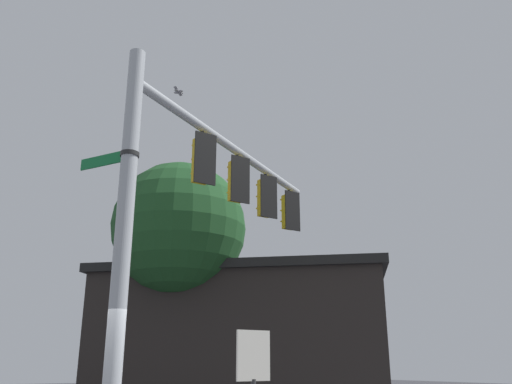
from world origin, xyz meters
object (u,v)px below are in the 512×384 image
(traffic_light_arm_end, at_px, (289,212))
(bird_flying, at_px, (179,92))
(traffic_light_mid_inner, at_px, (236,181))
(traffic_light_mid_outer, at_px, (265,198))
(historical_marker, at_px, (253,379))
(traffic_light_nearest_pole, at_px, (201,160))
(street_name_sign, at_px, (118,157))

(traffic_light_arm_end, bearing_deg, bird_flying, -168.59)
(traffic_light_mid_inner, bearing_deg, traffic_light_arm_end, 29.28)
(traffic_light_mid_outer, height_order, bird_flying, bird_flying)
(traffic_light_mid_inner, bearing_deg, historical_marker, -116.98)
(traffic_light_nearest_pole, distance_m, bird_flying, 2.91)
(traffic_light_nearest_pole, height_order, historical_marker, traffic_light_nearest_pole)
(traffic_light_mid_inner, relative_size, bird_flying, 3.62)
(traffic_light_arm_end, bearing_deg, traffic_light_nearest_pole, -150.72)
(traffic_light_mid_outer, bearing_deg, historical_marker, -126.35)
(street_name_sign, xyz_separation_m, historical_marker, (1.79, -1.94, -3.91))
(traffic_light_mid_outer, distance_m, historical_marker, 7.24)
(traffic_light_arm_end, xyz_separation_m, street_name_sign, (-6.51, -3.34, -0.72))
(traffic_light_nearest_pole, height_order, street_name_sign, traffic_light_nearest_pole)
(traffic_light_mid_outer, height_order, street_name_sign, traffic_light_mid_outer)
(street_name_sign, distance_m, historical_marker, 4.72)
(traffic_light_mid_outer, bearing_deg, traffic_light_mid_inner, -150.72)
(traffic_light_mid_outer, height_order, traffic_light_arm_end, same)
(traffic_light_nearest_pole, relative_size, historical_marker, 0.62)
(traffic_light_mid_outer, distance_m, traffic_light_arm_end, 1.63)
(street_name_sign, xyz_separation_m, bird_flying, (2.28, 2.48, 3.19))
(traffic_light_nearest_pole, xyz_separation_m, traffic_light_arm_end, (4.27, 2.39, 0.00))
(traffic_light_nearest_pole, relative_size, street_name_sign, 1.07)
(traffic_light_mid_inner, distance_m, bird_flying, 2.92)
(traffic_light_nearest_pole, distance_m, traffic_light_mid_inner, 1.63)
(bird_flying, xyz_separation_m, historical_marker, (-0.49, -4.42, -7.10))
(traffic_light_mid_outer, xyz_separation_m, traffic_light_arm_end, (1.42, 0.80, 0.00))
(traffic_light_arm_end, relative_size, historical_marker, 0.62)
(historical_marker, bearing_deg, traffic_light_nearest_pole, 81.10)
(traffic_light_arm_end, relative_size, bird_flying, 3.62)
(street_name_sign, bearing_deg, traffic_light_nearest_pole, 22.88)
(traffic_light_arm_end, bearing_deg, historical_marker, -131.81)
(traffic_light_mid_inner, bearing_deg, street_name_sign, -154.55)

